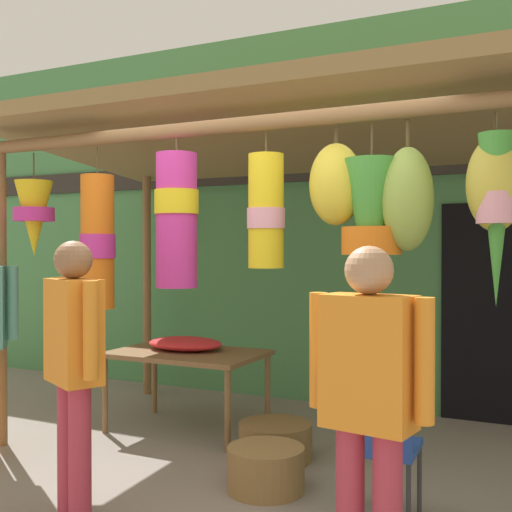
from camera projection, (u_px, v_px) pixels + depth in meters
name	position (u px, v px, depth m)	size (l,w,h in m)	color
ground_plane	(265.00, 485.00, 4.24)	(30.00, 30.00, 0.00)	gray
shop_facade	(367.00, 214.00, 6.37)	(12.32, 0.29, 3.86)	#47844C
market_stall_canopy	(279.00, 160.00, 4.81)	(4.58, 2.48, 2.69)	brown
display_table	(187.00, 359.00, 5.50)	(1.30, 0.83, 0.69)	brown
flower_heap_on_table	(186.00, 344.00, 5.58)	(0.70, 0.49, 0.11)	red
folding_chair	(380.00, 439.00, 3.60)	(0.42, 0.42, 0.84)	#2347A8
wicker_basket_by_table	(275.00, 441.00, 4.77)	(0.55, 0.55, 0.27)	brown
wicker_basket_spare	(266.00, 469.00, 4.15)	(0.51, 0.51, 0.29)	olive
vendor_in_orange	(74.00, 356.00, 3.68)	(0.54, 0.38, 1.63)	#B23347
customer_foreground	(369.00, 394.00, 2.81)	(0.59, 0.28, 1.60)	#B23347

